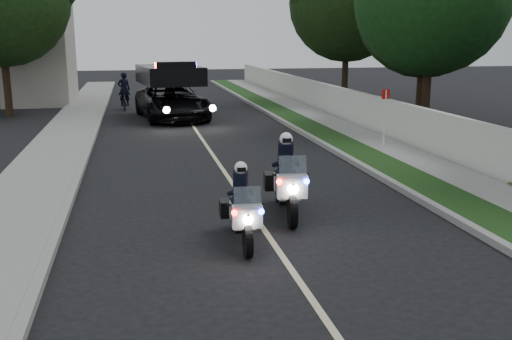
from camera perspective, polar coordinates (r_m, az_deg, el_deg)
The scene contains 18 objects.
ground at distance 11.87m, azimuth 1.10°, elevation -6.25°, with size 120.00×120.00×0.00m, color black.
curb_right at distance 22.27m, azimuth 5.74°, elevation 2.92°, with size 0.20×60.00×0.15m, color gray.
grass_verge at distance 22.49m, azimuth 7.45°, elevation 2.98°, with size 1.20×60.00×0.16m, color #193814.
sidewalk_right at distance 22.94m, azimuth 10.52°, elevation 3.07°, with size 1.40×60.00×0.16m, color gray.
property_wall at distance 23.24m, azimuth 12.89°, elevation 4.76°, with size 0.22×60.00×1.50m, color beige.
curb_left at distance 21.34m, azimuth -15.80°, elevation 2.07°, with size 0.20×60.00×0.15m, color gray.
sidewalk_left at distance 21.45m, azimuth -18.73°, elevation 1.93°, with size 2.00×60.00×0.16m, color gray.
lane_marking at distance 21.44m, azimuth -4.79°, elevation 2.36°, with size 0.12×50.00×0.01m, color #BFB78C.
police_moto_left at distance 11.44m, azimuth -1.35°, elevation -6.99°, with size 0.65×1.85×1.57m, color silver, non-canonical shape.
police_moto_right at distance 13.16m, azimuth 2.93°, elevation -4.32°, with size 0.75×2.15×1.83m, color silver, non-canonical shape.
police_suv at distance 28.57m, azimuth -8.05°, elevation 4.89°, with size 2.80×6.04×2.94m, color black.
bicycle at distance 32.66m, azimuth -12.52°, elevation 5.69°, with size 0.54×1.56×0.82m, color black.
cyclist at distance 32.66m, azimuth -12.52°, elevation 5.69°, with size 0.64×0.43×1.79m, color black.
sign_post at distance 21.21m, azimuth 12.17°, elevation 1.99°, with size 0.34×0.34×2.15m, color #9F210B, non-canonical shape.
tree_right_b at distance 26.08m, azimuth 15.87°, elevation 3.78°, with size 6.30×6.30×10.50m, color #174316, non-canonical shape.
tree_right_c at distance 27.03m, azimuth 15.38°, elevation 4.11°, with size 5.85×5.85×9.74m, color black, non-canonical shape.
tree_right_d at distance 35.44m, azimuth 8.48°, elevation 6.39°, with size 6.64×6.64×11.07m, color #1C3612, non-canonical shape.
tree_left_near at distance 31.75m, azimuth -22.64°, elevation 4.82°, with size 6.65×6.65×11.09m, color #1A3B13, non-canonical shape.
Camera 1 is at (-2.48, -10.94, 3.87)m, focal length 41.48 mm.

